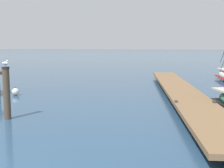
# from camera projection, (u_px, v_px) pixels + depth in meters

# --- Properties ---
(floating_dock) EXTENTS (3.66, 20.35, 0.53)m
(floating_dock) POSITION_uv_depth(u_px,v_px,m) (180.00, 90.00, 16.42)
(floating_dock) COLOR brown
(floating_dock) RESTS_ON ground
(mooring_piling) EXTENTS (0.30, 0.30, 2.05)m
(mooring_piling) POSITION_uv_depth(u_px,v_px,m) (7.00, 92.00, 11.31)
(mooring_piling) COLOR #4C3D2D
(mooring_piling) RESTS_ON ground
(perched_seagull) EXTENTS (0.37, 0.21, 0.26)m
(perched_seagull) POSITION_uv_depth(u_px,v_px,m) (5.00, 63.00, 11.16)
(perched_seagull) COLOR gold
(perched_seagull) RESTS_ON mooring_piling
(mooring_buoy) EXTENTS (0.43, 0.43, 0.50)m
(mooring_buoy) POSITION_uv_depth(u_px,v_px,m) (15.00, 92.00, 16.81)
(mooring_buoy) COLOR silver
(mooring_buoy) RESTS_ON ground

